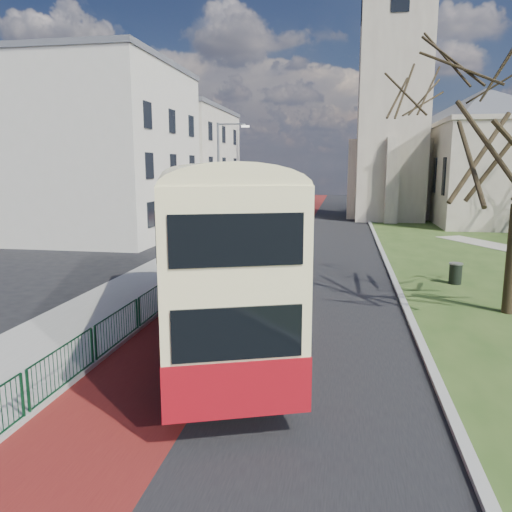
# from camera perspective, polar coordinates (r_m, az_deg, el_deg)

# --- Properties ---
(ground) EXTENTS (160.00, 160.00, 0.00)m
(ground) POSITION_cam_1_polar(r_m,az_deg,el_deg) (15.51, -4.34, -10.15)
(ground) COLOR black
(ground) RESTS_ON ground
(road_carriageway) EXTENTS (9.00, 120.00, 0.01)m
(road_carriageway) POSITION_cam_1_polar(r_m,az_deg,el_deg) (34.56, 6.32, 1.24)
(road_carriageway) COLOR black
(road_carriageway) RESTS_ON ground
(bus_lane) EXTENTS (3.40, 120.00, 0.01)m
(bus_lane) POSITION_cam_1_polar(r_m,az_deg,el_deg) (34.83, 1.89, 1.37)
(bus_lane) COLOR #591414
(bus_lane) RESTS_ON ground
(pavement_west) EXTENTS (4.00, 120.00, 0.12)m
(pavement_west) POSITION_cam_1_polar(r_m,az_deg,el_deg) (35.55, -4.19, 1.62)
(pavement_west) COLOR gray
(pavement_west) RESTS_ON ground
(kerb_west) EXTENTS (0.25, 120.00, 0.13)m
(kerb_west) POSITION_cam_1_polar(r_m,az_deg,el_deg) (35.12, -1.02, 1.54)
(kerb_west) COLOR #999993
(kerb_west) RESTS_ON ground
(kerb_east) EXTENTS (0.25, 80.00, 0.13)m
(kerb_east) POSITION_cam_1_polar(r_m,az_deg,el_deg) (36.54, 13.75, 1.59)
(kerb_east) COLOR #999993
(kerb_east) RESTS_ON ground
(pedestrian_railing) EXTENTS (0.07, 24.00, 1.12)m
(pedestrian_railing) POSITION_cam_1_polar(r_m,az_deg,el_deg) (19.84, -9.79, -4.02)
(pedestrian_railing) COLOR #0D3C20
(pedestrian_railing) RESTS_ON ground
(gothic_church) EXTENTS (16.38, 18.00, 40.00)m
(gothic_church) POSITION_cam_1_polar(r_m,az_deg,el_deg) (53.38, 20.56, 17.99)
(gothic_church) COLOR gray
(gothic_church) RESTS_ON ground
(street_block_near) EXTENTS (10.30, 14.30, 13.00)m
(street_block_near) POSITION_cam_1_polar(r_m,az_deg,el_deg) (40.17, -16.39, 11.46)
(street_block_near) COLOR beige
(street_block_near) RESTS_ON ground
(street_block_far) EXTENTS (10.30, 16.30, 11.50)m
(street_block_far) POSITION_cam_1_polar(r_m,az_deg,el_deg) (54.98, -8.86, 10.54)
(street_block_far) COLOR #BCB19F
(street_block_far) RESTS_ON ground
(streetlamp) EXTENTS (2.13, 0.18, 8.00)m
(streetlamp) POSITION_cam_1_polar(r_m,az_deg,el_deg) (33.06, -4.04, 8.86)
(streetlamp) COLOR gray
(streetlamp) RESTS_ON pavement_west
(bus) EXTENTS (7.06, 12.80, 5.26)m
(bus) POSITION_cam_1_polar(r_m,az_deg,el_deg) (15.39, -5.38, 1.23)
(bus) COLOR maroon
(bus) RESTS_ON ground
(litter_bin) EXTENTS (0.67, 0.67, 0.98)m
(litter_bin) POSITION_cam_1_polar(r_m,az_deg,el_deg) (24.68, 21.83, -1.85)
(litter_bin) COLOR black
(litter_bin) RESTS_ON grass_green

